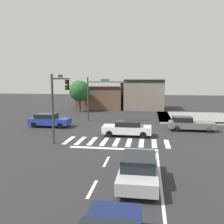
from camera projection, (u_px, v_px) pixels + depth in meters
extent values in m
plane|color=#2B2B2D|center=(122.00, 131.00, 24.99)|extent=(120.00, 120.00, 0.00)
cube|color=silver|center=(69.00, 140.00, 21.19)|extent=(0.41, 2.81, 0.01)
cube|color=silver|center=(81.00, 141.00, 21.04)|extent=(0.41, 2.81, 0.01)
cube|color=silver|center=(92.00, 141.00, 20.88)|extent=(0.41, 2.81, 0.01)
cube|color=silver|center=(104.00, 141.00, 20.73)|extent=(0.41, 2.81, 0.01)
cube|color=silver|center=(117.00, 142.00, 20.58)|extent=(0.41, 2.81, 0.01)
cube|color=silver|center=(129.00, 142.00, 20.42)|extent=(0.41, 2.81, 0.01)
cube|color=silver|center=(141.00, 143.00, 20.27)|extent=(0.41, 2.81, 0.01)
cube|color=silver|center=(154.00, 143.00, 20.11)|extent=(0.41, 2.81, 0.01)
cube|color=silver|center=(167.00, 144.00, 19.96)|extent=(0.41, 2.81, 0.01)
cube|color=white|center=(113.00, 149.00, 18.62)|extent=(6.80, 0.50, 0.01)
cube|color=white|center=(106.00, 161.00, 15.67)|extent=(0.16, 2.00, 0.01)
cube|color=white|center=(92.00, 189.00, 11.75)|extent=(0.16, 2.00, 0.01)
cylinder|color=yellow|center=(131.00, 161.00, 15.67)|extent=(0.93, 0.93, 0.01)
cylinder|color=white|center=(128.00, 161.00, 15.70)|extent=(0.15, 0.15, 0.00)
cylinder|color=white|center=(135.00, 162.00, 15.64)|extent=(0.15, 0.15, 0.00)
cube|color=white|center=(131.00, 161.00, 15.67)|extent=(0.42, 0.04, 0.00)
cube|color=gray|center=(203.00, 124.00, 28.75)|extent=(10.00, 1.60, 0.15)
cube|color=gray|center=(164.00, 117.00, 34.07)|extent=(1.60, 10.00, 0.15)
cube|color=gray|center=(195.00, 117.00, 33.45)|extent=(10.00, 10.00, 0.15)
cube|color=brown|center=(100.00, 97.00, 43.96)|extent=(8.00, 5.46, 4.05)
cube|color=black|center=(97.00, 88.00, 41.24)|extent=(8.00, 0.50, 0.50)
cube|color=gray|center=(144.00, 94.00, 43.21)|extent=(6.72, 6.44, 5.23)
cube|color=black|center=(144.00, 81.00, 39.93)|extent=(6.72, 0.50, 0.50)
cylinder|color=#383A3D|center=(88.00, 99.00, 30.69)|extent=(0.18, 0.18, 5.53)
cylinder|color=#383A3D|center=(107.00, 82.00, 30.04)|extent=(4.91, 0.12, 0.12)
cube|color=black|center=(122.00, 87.00, 29.84)|extent=(0.32, 0.32, 0.95)
sphere|color=#470A0A|center=(121.00, 84.00, 29.83)|extent=(0.22, 0.22, 0.22)
sphere|color=orange|center=(121.00, 87.00, 29.86)|extent=(0.22, 0.22, 0.22)
sphere|color=#0C3814|center=(121.00, 89.00, 29.90)|extent=(0.22, 0.22, 0.22)
cube|color=#197233|center=(105.00, 80.00, 30.04)|extent=(1.10, 0.03, 0.24)
cylinder|color=#383A3D|center=(53.00, 109.00, 19.68)|extent=(0.18, 0.18, 5.69)
cylinder|color=#383A3D|center=(61.00, 79.00, 21.48)|extent=(0.12, 4.34, 0.12)
cube|color=black|center=(67.00, 85.00, 23.04)|extent=(0.32, 0.32, 0.95)
sphere|color=#470A0A|center=(66.00, 82.00, 22.83)|extent=(0.22, 0.22, 0.22)
sphere|color=orange|center=(67.00, 85.00, 22.87)|extent=(0.22, 0.22, 0.22)
sphere|color=#0C3814|center=(67.00, 88.00, 22.91)|extent=(0.22, 0.22, 0.22)
cube|color=#197233|center=(60.00, 76.00, 21.24)|extent=(0.03, 1.10, 0.24)
cube|color=#23389E|center=(50.00, 121.00, 27.11)|extent=(4.40, 1.91, 0.69)
cube|color=black|center=(46.00, 116.00, 27.09)|extent=(2.22, 1.68, 0.50)
cylinder|color=black|center=(66.00, 123.00, 27.76)|extent=(0.63, 0.22, 0.63)
cylinder|color=black|center=(60.00, 126.00, 26.10)|extent=(0.63, 0.22, 0.63)
cylinder|color=black|center=(41.00, 122.00, 28.20)|extent=(0.63, 0.22, 0.63)
cylinder|color=black|center=(34.00, 125.00, 26.54)|extent=(0.63, 0.22, 0.63)
cube|color=white|center=(127.00, 129.00, 22.70)|extent=(4.50, 1.79, 0.66)
cube|color=black|center=(128.00, 124.00, 22.61)|extent=(2.25, 1.58, 0.46)
cylinder|color=black|center=(109.00, 134.00, 22.19)|extent=(0.63, 0.22, 0.63)
cylinder|color=black|center=(112.00, 130.00, 23.73)|extent=(0.63, 0.22, 0.63)
cylinder|color=black|center=(143.00, 135.00, 21.74)|extent=(0.63, 0.22, 0.63)
cylinder|color=black|center=(143.00, 131.00, 23.28)|extent=(0.63, 0.22, 0.63)
cube|color=slate|center=(192.00, 125.00, 25.08)|extent=(4.55, 1.77, 0.63)
cube|color=black|center=(182.00, 119.00, 25.14)|extent=(1.91, 1.56, 0.51)
cylinder|color=black|center=(205.00, 127.00, 25.65)|extent=(0.62, 0.22, 0.62)
cylinder|color=black|center=(209.00, 130.00, 24.12)|extent=(0.62, 0.22, 0.62)
cylinder|color=black|center=(175.00, 126.00, 26.10)|extent=(0.62, 0.22, 0.62)
cylinder|color=black|center=(177.00, 129.00, 24.58)|extent=(0.62, 0.22, 0.62)
cube|color=#B7BABF|center=(139.00, 172.00, 12.39)|extent=(1.87, 4.51, 0.58)
cube|color=black|center=(139.00, 161.00, 12.24)|extent=(1.65, 2.28, 0.59)
cylinder|color=black|center=(125.00, 165.00, 14.05)|extent=(0.22, 0.65, 0.65)
cylinder|color=black|center=(154.00, 167.00, 13.80)|extent=(0.22, 0.65, 0.65)
cylinder|color=black|center=(119.00, 189.00, 11.04)|extent=(0.22, 0.65, 0.65)
cylinder|color=black|center=(156.00, 191.00, 10.80)|extent=(0.22, 0.65, 0.65)
cylinder|color=#4C3823|center=(80.00, 103.00, 39.78)|extent=(0.36, 0.36, 2.80)
sphere|color=#235628|center=(80.00, 91.00, 39.51)|extent=(3.38, 3.38, 3.38)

